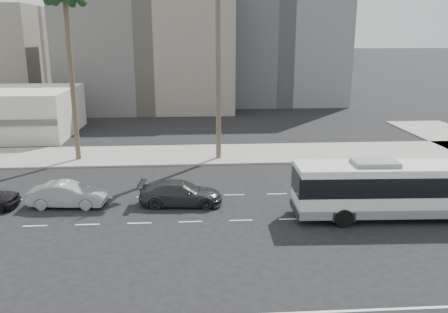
{
  "coord_description": "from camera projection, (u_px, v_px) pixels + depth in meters",
  "views": [
    {
      "loc": [
        -5.74,
        -25.21,
        10.74
      ],
      "look_at": [
        -3.73,
        4.0,
        2.91
      ],
      "focal_mm": 36.66,
      "sensor_mm": 36.0,
      "label": 1
    }
  ],
  "objects": [
    {
      "name": "ground",
      "position": [
        290.0,
        219.0,
        27.45
      ],
      "size": [
        700.0,
        700.0,
        0.0
      ],
      "primitive_type": "plane",
      "color": "black",
      "rests_on": "ground"
    },
    {
      "name": "car_b",
      "position": [
        67.0,
        195.0,
        29.33
      ],
      "size": [
        2.05,
        4.93,
        1.59
      ],
      "primitive_type": "imported",
      "rotation": [
        0.0,
        0.0,
        1.49
      ],
      "color": "#939495",
      "rests_on": "ground"
    },
    {
      "name": "midrise_beige_west",
      "position": [
        149.0,
        47.0,
        67.7
      ],
      "size": [
        24.0,
        18.0,
        18.0
      ],
      "primitive_type": "cube",
      "color": "slate",
      "rests_on": "ground"
    },
    {
      "name": "midrise_gray_center",
      "position": [
        275.0,
        20.0,
        74.74
      ],
      "size": [
        20.0,
        20.0,
        26.0
      ],
      "primitive_type": "cube",
      "color": "#56585C",
      "rests_on": "ground"
    },
    {
      "name": "highrise_far",
      "position": [
        317.0,
        1.0,
        274.93
      ],
      "size": [
        22.0,
        22.0,
        60.0
      ],
      "primitive_type": "cube",
      "color": "slate",
      "rests_on": "ground"
    },
    {
      "name": "city_bus",
      "position": [
        399.0,
        188.0,
        27.28
      ],
      "size": [
        12.59,
        3.23,
        3.59
      ],
      "rotation": [
        0.0,
        0.0,
        -0.04
      ],
      "color": "silver",
      "rests_on": "ground"
    },
    {
      "name": "sidewalk_north",
      "position": [
        256.0,
        153.0,
        42.37
      ],
      "size": [
        120.0,
        7.0,
        0.15
      ],
      "primitive_type": "cube",
      "color": "gray",
      "rests_on": "ground"
    },
    {
      "name": "palm_mid",
      "position": [
        65.0,
        0.0,
        36.79
      ],
      "size": [
        4.83,
        4.83,
        14.94
      ],
      "rotation": [
        0.0,
        0.0,
        0.01
      ],
      "color": "brown",
      "rests_on": "ground"
    },
    {
      "name": "car_a",
      "position": [
        181.0,
        193.0,
        29.65
      ],
      "size": [
        2.56,
        5.53,
        1.56
      ],
      "primitive_type": "imported",
      "rotation": [
        0.0,
        0.0,
        1.5
      ],
      "color": "#2F2F30",
      "rests_on": "ground"
    }
  ]
}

